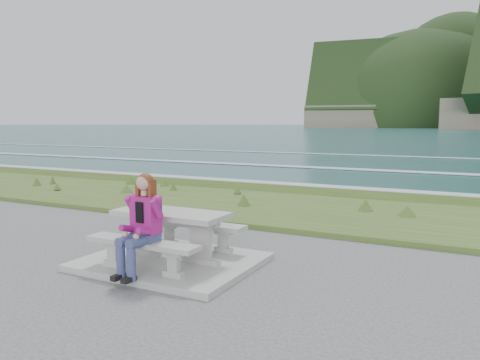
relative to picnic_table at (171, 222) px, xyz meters
The scene contains 8 objects.
concrete_slab 0.63m from the picnic_table, behind, with size 2.60×2.10×0.10m, color #9A9A95.
picnic_table is the anchor object (origin of this frame).
bench_landward 0.74m from the picnic_table, 90.00° to the right, with size 1.80×0.35×0.45m.
bench_seaward 0.74m from the picnic_table, 90.00° to the left, with size 1.80×0.35×0.45m.
grass_verge 5.05m from the picnic_table, 90.00° to the left, with size 160.00×4.50×0.22m, color #2E4F1D.
shore_drop 7.93m from the picnic_table, 90.00° to the left, with size 160.00×0.80×2.20m, color #685D4E.
ocean 25.21m from the picnic_table, 90.00° to the left, with size 1600.00×1600.00×0.09m.
seated_woman 0.84m from the picnic_table, 86.15° to the right, with size 0.44×0.72×1.41m.
Camera 1 is at (4.19, -5.81, 2.20)m, focal length 35.00 mm.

